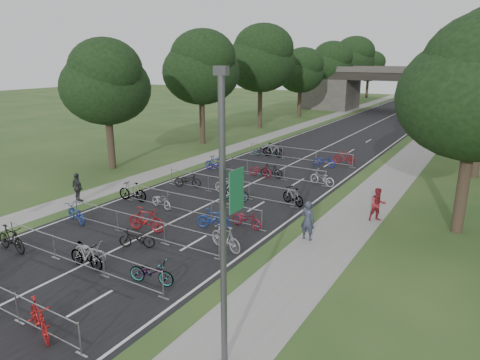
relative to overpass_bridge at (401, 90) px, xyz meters
The scene contains 48 objects.
road 15.41m from the overpass_bridge, 90.00° to the right, with size 11.00×140.00×0.01m, color black.
sidewalk_right 17.36m from the overpass_bridge, 61.93° to the right, with size 3.00×140.00×0.01m, color gray.
sidewalk_left 17.14m from the overpass_bridge, 116.57° to the right, with size 2.00×140.00×0.01m, color gray.
lane_markings 15.41m from the overpass_bridge, 90.00° to the right, with size 0.12×140.00×0.00m, color silver.
overpass_bridge is the anchor object (origin of this frame).
lamppost 63.55m from the overpass_bridge, 82.47° to the right, with size 0.61×0.65×8.21m.
tree_left_0 50.47m from the overpass_bridge, 103.07° to the right, with size 6.72×6.72×10.25m.
tree_right_0 50.91m from the overpass_bridge, 75.05° to the right, with size 7.17×7.17×10.93m.
tree_left_1 38.97m from the overpass_bridge, 107.08° to the right, with size 7.56×7.56×11.53m.
tree_left_2 27.92m from the overpass_bridge, 114.44° to the right, with size 8.40×8.40×12.81m.
tree_left_3 17.59m from the overpass_bridge, 131.07° to the right, with size 6.72×6.72×10.25m.
tree_left_4 12.05m from the overpass_bridge, behind, with size 7.56×7.56×11.53m.
tree_left_5 16.44m from the overpass_bridge, 136.20° to the left, with size 8.40×8.40×12.81m.
tree_left_6 25.77m from the overpass_bridge, 116.43° to the left, with size 6.72×6.72×10.25m.
barrier_row_1 61.47m from the overpass_bridge, 90.00° to the right, with size 9.70×0.08×1.10m.
barrier_row_2 57.88m from the overpass_bridge, 90.00° to the right, with size 9.70×0.08×1.10m.
barrier_row_3 54.08m from the overpass_bridge, 90.00° to the right, with size 9.70×0.08×1.10m.
barrier_row_4 50.09m from the overpass_bridge, 90.00° to the right, with size 9.70×0.08×1.10m.
barrier_row_5 45.10m from the overpass_bridge, 90.00° to the right, with size 9.70×0.08×1.10m.
barrier_row_6 39.11m from the overpass_bridge, 90.00° to the right, with size 9.70×0.08×1.10m.
bike_3 65.18m from the overpass_bridge, 87.55° to the right, with size 0.57×2.02×1.22m, color maroon.
bike_4 62.14m from the overpass_bridge, 93.51° to the right, with size 0.57×2.00×1.20m, color black.
bike_5 60.78m from the overpass_bridge, 90.08° to the right, with size 0.58×1.67×0.88m, color #9F9FA6.
bike_6 61.35m from the overpass_bridge, 89.68° to the right, with size 0.52×1.85×1.11m, color #96989D.
bike_7 61.02m from the overpass_bridge, 86.68° to the right, with size 0.66×1.89×0.99m, color #96989D.
bike_8 58.36m from the overpass_bridge, 94.23° to the right, with size 0.66×1.90×1.00m, color navy.
bike_9 57.17m from the overpass_bridge, 90.27° to the right, with size 0.59×2.08×1.25m, color maroon.
bike_10 58.83m from the overpass_bridge, 89.31° to the right, with size 0.59×1.68×0.88m, color black.
bike_11 57.07m from the overpass_bridge, 85.67° to the right, with size 0.56×1.97×1.18m, color gray.
bike_12 54.25m from the overpass_bridge, 94.55° to the right, with size 0.55×1.96×1.18m, color #96989D.
bike_13 54.20m from the overpass_bridge, 92.07° to the right, with size 0.58×1.68×0.88m, color #A5A5AD.
bike_14 55.16m from the overpass_bridge, 87.55° to the right, with size 0.49×1.74×1.04m, color navy.
bike_15 54.26m from the overpass_bridge, 86.03° to the right, with size 0.63×1.80×0.95m, color maroon.
bike_16 50.15m from the overpass_bridge, 93.74° to the right, with size 0.63×1.82×0.96m, color black.
bike_17 50.06m from the overpass_bridge, 90.34° to the right, with size 0.50×1.76×1.06m, color #9FA1A7.
bike_18 50.78m from the overpass_bridge, 88.98° to the right, with size 0.65×1.86×0.98m, color #96989D.
bike_19 49.86m from the overpass_bridge, 85.04° to the right, with size 0.50×1.77×1.07m, color #96989D.
bike_20 45.56m from the overpass_bridge, 95.43° to the right, with size 0.49×1.75×1.05m, color navy.
bike_21 45.23m from the overpass_bridge, 90.43° to the right, with size 0.63×1.82×0.95m, color maroon.
bike_22 45.09m from the overpass_bridge, 89.38° to the right, with size 0.50×1.76×1.06m, color black.
bike_23 45.18m from the overpass_bridge, 84.53° to the right, with size 0.68×1.95×1.03m, color #B6B7BE.
bike_24 39.17m from the overpass_bridge, 95.08° to the right, with size 0.63×1.80×0.94m, color #96989D.
bike_25 39.06m from the overpass_bridge, 93.71° to the right, with size 0.57×2.02×1.21m, color #96989D.
bike_26 40.13m from the overpass_bridge, 86.28° to the right, with size 0.64×1.85×0.97m, color navy.
bike_27 38.31m from the overpass_bridge, 84.59° to the right, with size 0.51×1.80×1.08m, color maroon.
pedestrian_a 54.34m from the overpass_bridge, 82.62° to the right, with size 0.70×0.46×1.93m, color #303548.
pedestrian_b 50.52m from the overpass_bridge, 79.49° to the right, with size 0.87×0.68×1.80m, color maroon.
pedestrian_c 56.35m from the overpass_bridge, 97.07° to the right, with size 1.05×0.44×1.79m, color #2B2C2E.
Camera 1 is at (14.10, -6.64, 8.39)m, focal length 32.00 mm.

